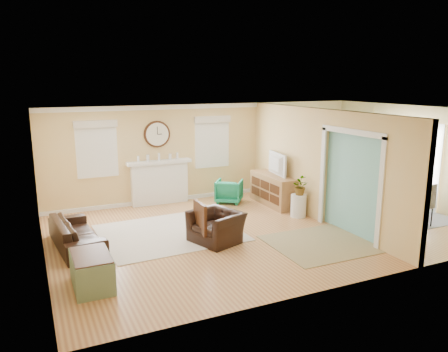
# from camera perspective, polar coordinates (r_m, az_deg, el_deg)

# --- Properties ---
(floor) EXTENTS (9.00, 9.00, 0.00)m
(floor) POSITION_cam_1_polar(r_m,az_deg,el_deg) (9.84, 5.00, -6.77)
(floor) COLOR #A5663B
(floor) RESTS_ON ground
(wall_back) EXTENTS (9.00, 0.02, 2.60)m
(wall_back) POSITION_cam_1_polar(r_m,az_deg,el_deg) (12.15, -1.87, 3.28)
(wall_back) COLOR #E2B86B
(wall_back) RESTS_ON ground
(wall_front) EXTENTS (9.00, 0.02, 2.60)m
(wall_front) POSITION_cam_1_polar(r_m,az_deg,el_deg) (7.13, 17.19, -3.81)
(wall_front) COLOR #E2B86B
(wall_front) RESTS_ON ground
(wall_left) EXTENTS (0.02, 6.00, 2.60)m
(wall_left) POSITION_cam_1_polar(r_m,az_deg,el_deg) (8.29, -23.01, -2.01)
(wall_left) COLOR #E2B86B
(wall_left) RESTS_ON ground
(wall_right) EXTENTS (0.02, 6.00, 2.60)m
(wall_right) POSITION_cam_1_polar(r_m,az_deg,el_deg) (12.33, 23.65, 2.38)
(wall_right) COLOR #E2B86B
(wall_right) RESTS_ON ground
(ceiling) EXTENTS (9.00, 6.00, 0.02)m
(ceiling) POSITION_cam_1_polar(r_m,az_deg,el_deg) (9.32, 5.31, 8.52)
(ceiling) COLOR white
(ceiling) RESTS_ON wall_back
(partition) EXTENTS (0.17, 6.00, 2.60)m
(partition) POSITION_cam_1_polar(r_m,az_deg,el_deg) (10.53, 11.56, 1.94)
(partition) COLOR #E2B86B
(partition) RESTS_ON ground
(fireplace) EXTENTS (1.70, 0.30, 1.17)m
(fireplace) POSITION_cam_1_polar(r_m,az_deg,el_deg) (11.68, -8.42, -0.73)
(fireplace) COLOR white
(fireplace) RESTS_ON ground
(wall_clock) EXTENTS (0.70, 0.07, 0.70)m
(wall_clock) POSITION_cam_1_polar(r_m,az_deg,el_deg) (11.55, -8.74, 5.42)
(wall_clock) COLOR #432413
(wall_clock) RESTS_ON wall_back
(window_left) EXTENTS (1.05, 0.13, 1.42)m
(window_left) POSITION_cam_1_polar(r_m,az_deg,el_deg) (11.24, -16.31, 3.90)
(window_left) COLOR white
(window_left) RESTS_ON wall_back
(window_right) EXTENTS (1.05, 0.13, 1.42)m
(window_right) POSITION_cam_1_polar(r_m,az_deg,el_deg) (12.07, -1.58, 4.94)
(window_right) COLOR white
(window_right) RESTS_ON wall_back
(french_doors) EXTENTS (0.06, 1.70, 2.20)m
(french_doors) POSITION_cam_1_polar(r_m,az_deg,el_deg) (12.33, 23.43, 1.45)
(french_doors) COLOR white
(french_doors) RESTS_ON ground
(pendant) EXTENTS (0.30, 0.30, 0.55)m
(pendant) POSITION_cam_1_polar(r_m,az_deg,el_deg) (11.15, 18.85, 6.48)
(pendant) COLOR gold
(pendant) RESTS_ON ceiling
(rug_cream) EXTENTS (2.95, 2.59, 0.02)m
(rug_cream) POSITION_cam_1_polar(r_m,az_deg,el_deg) (9.56, -7.12, -7.35)
(rug_cream) COLOR beige
(rug_cream) RESTS_ON floor
(rug_jute) EXTENTS (2.22, 1.82, 0.01)m
(rug_jute) POSITION_cam_1_polar(r_m,az_deg,el_deg) (9.16, 13.06, -8.49)
(rug_jute) COLOR #9C8C5F
(rug_jute) RESTS_ON floor
(rug_grey) EXTENTS (2.34, 2.93, 0.01)m
(rug_grey) POSITION_cam_1_polar(r_m,az_deg,el_deg) (11.66, 19.78, -4.38)
(rug_grey) COLOR slate
(rug_grey) RESTS_ON floor
(sofa) EXTENTS (0.94, 1.99, 0.56)m
(sofa) POSITION_cam_1_polar(r_m,az_deg,el_deg) (9.10, -18.71, -7.13)
(sofa) COLOR black
(sofa) RESTS_ON floor
(eames_chair) EXTENTS (1.13, 1.21, 0.63)m
(eames_chair) POSITION_cam_1_polar(r_m,az_deg,el_deg) (8.91, -1.02, -6.64)
(eames_chair) COLOR black
(eames_chair) RESTS_ON floor
(green_chair) EXTENTS (0.94, 0.94, 0.62)m
(green_chair) POSITION_cam_1_polar(r_m,az_deg,el_deg) (11.73, 0.67, -1.98)
(green_chair) COLOR #0F7957
(green_chair) RESTS_ON floor
(trunk) EXTENTS (0.58, 0.96, 0.55)m
(trunk) POSITION_cam_1_polar(r_m,az_deg,el_deg) (7.36, -16.88, -11.76)
(trunk) COLOR gray
(trunk) RESTS_ON floor
(credenza) EXTENTS (0.56, 1.64, 0.80)m
(credenza) POSITION_cam_1_polar(r_m,az_deg,el_deg) (11.60, 6.51, -1.76)
(credenza) COLOR #A98048
(credenza) RESTS_ON floor
(tv) EXTENTS (0.27, 1.02, 0.58)m
(tv) POSITION_cam_1_polar(r_m,az_deg,el_deg) (11.45, 6.52, 1.59)
(tv) COLOR black
(tv) RESTS_ON credenza
(garden_stool) EXTENTS (0.37, 0.37, 0.54)m
(garden_stool) POSITION_cam_1_polar(r_m,az_deg,el_deg) (10.67, 9.70, -3.85)
(garden_stool) COLOR white
(garden_stool) RESTS_ON floor
(potted_plant) EXTENTS (0.40, 0.44, 0.44)m
(potted_plant) POSITION_cam_1_polar(r_m,az_deg,el_deg) (10.54, 9.79, -1.29)
(potted_plant) COLOR #337F33
(potted_plant) RESTS_ON garden_stool
(dining_table) EXTENTS (1.29, 1.82, 0.58)m
(dining_table) POSITION_cam_1_polar(r_m,az_deg,el_deg) (11.58, 19.88, -3.03)
(dining_table) COLOR #432413
(dining_table) RESTS_ON floor
(dining_chair_n) EXTENTS (0.54, 0.54, 1.00)m
(dining_chair_n) POSITION_cam_1_polar(r_m,az_deg,el_deg) (12.27, 16.75, -0.53)
(dining_chair_n) COLOR slate
(dining_chair_n) RESTS_ON floor
(dining_chair_s) EXTENTS (0.47, 0.47, 0.99)m
(dining_chair_s) POSITION_cam_1_polar(r_m,az_deg,el_deg) (10.73, 24.34, -2.99)
(dining_chair_s) COLOR slate
(dining_chair_s) RESTS_ON floor
(dining_chair_w) EXTENTS (0.46, 0.46, 1.00)m
(dining_chair_w) POSITION_cam_1_polar(r_m,az_deg,el_deg) (11.11, 17.28, -1.88)
(dining_chair_w) COLOR white
(dining_chair_w) RESTS_ON floor
(dining_chair_e) EXTENTS (0.56, 0.56, 1.01)m
(dining_chair_e) POSITION_cam_1_polar(r_m,az_deg,el_deg) (11.94, 22.40, -1.26)
(dining_chair_e) COLOR slate
(dining_chair_e) RESTS_ON floor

